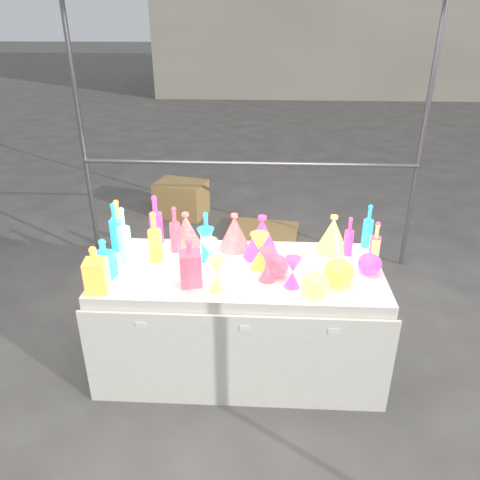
{
  "coord_description": "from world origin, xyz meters",
  "views": [
    {
      "loc": [
        0.14,
        -2.59,
        2.21
      ],
      "look_at": [
        0.0,
        0.0,
        0.95
      ],
      "focal_mm": 35.0,
      "sensor_mm": 36.0,
      "label": 1
    }
  ],
  "objects_px": {
    "decanter_0": "(95,269)",
    "hourglass_0": "(267,265)",
    "display_table": "(240,318)",
    "bottle_0": "(118,223)",
    "globe_0": "(339,274)",
    "lampshade_0": "(186,230)",
    "cardboard_box_closed": "(181,199)"
  },
  "relations": [
    {
      "from": "decanter_0",
      "to": "hourglass_0",
      "type": "height_order",
      "value": "decanter_0"
    },
    {
      "from": "display_table",
      "to": "decanter_0",
      "type": "relative_size",
      "value": 6.35
    },
    {
      "from": "hourglass_0",
      "to": "bottle_0",
      "type": "bearing_deg",
      "value": 157.65
    },
    {
      "from": "bottle_0",
      "to": "globe_0",
      "type": "bearing_deg",
      "value": -17.24
    },
    {
      "from": "hourglass_0",
      "to": "lampshade_0",
      "type": "bearing_deg",
      "value": 143.04
    },
    {
      "from": "decanter_0",
      "to": "lampshade_0",
      "type": "relative_size",
      "value": 1.14
    },
    {
      "from": "display_table",
      "to": "bottle_0",
      "type": "height_order",
      "value": "bottle_0"
    },
    {
      "from": "display_table",
      "to": "lampshade_0",
      "type": "height_order",
      "value": "lampshade_0"
    },
    {
      "from": "cardboard_box_closed",
      "to": "globe_0",
      "type": "height_order",
      "value": "globe_0"
    },
    {
      "from": "cardboard_box_closed",
      "to": "decanter_0",
      "type": "xyz_separation_m",
      "value": [
        0.03,
        -2.93,
        0.69
      ]
    },
    {
      "from": "bottle_0",
      "to": "decanter_0",
      "type": "bearing_deg",
      "value": -86.34
    },
    {
      "from": "hourglass_0",
      "to": "cardboard_box_closed",
      "type": "bearing_deg",
      "value": 110.16
    },
    {
      "from": "hourglass_0",
      "to": "globe_0",
      "type": "xyz_separation_m",
      "value": [
        0.42,
        -0.03,
        -0.03
      ]
    },
    {
      "from": "display_table",
      "to": "globe_0",
      "type": "distance_m",
      "value": 0.76
    },
    {
      "from": "globe_0",
      "to": "lampshade_0",
      "type": "xyz_separation_m",
      "value": [
        -0.98,
        0.44,
        0.06
      ]
    },
    {
      "from": "display_table",
      "to": "lampshade_0",
      "type": "bearing_deg",
      "value": 142.9
    },
    {
      "from": "globe_0",
      "to": "display_table",
      "type": "bearing_deg",
      "value": 165.39
    },
    {
      "from": "hourglass_0",
      "to": "lampshade_0",
      "type": "relative_size",
      "value": 0.81
    },
    {
      "from": "cardboard_box_closed",
      "to": "lampshade_0",
      "type": "height_order",
      "value": "lampshade_0"
    },
    {
      "from": "decanter_0",
      "to": "globe_0",
      "type": "bearing_deg",
      "value": -0.49
    },
    {
      "from": "display_table",
      "to": "hourglass_0",
      "type": "distance_m",
      "value": 0.52
    },
    {
      "from": "display_table",
      "to": "decanter_0",
      "type": "height_order",
      "value": "decanter_0"
    },
    {
      "from": "hourglass_0",
      "to": "globe_0",
      "type": "bearing_deg",
      "value": -3.9
    },
    {
      "from": "bottle_0",
      "to": "globe_0",
      "type": "relative_size",
      "value": 1.87
    },
    {
      "from": "decanter_0",
      "to": "hourglass_0",
      "type": "relative_size",
      "value": 1.4
    },
    {
      "from": "display_table",
      "to": "globe_0",
      "type": "relative_size",
      "value": 10.21
    },
    {
      "from": "display_table",
      "to": "cardboard_box_closed",
      "type": "xyz_separation_m",
      "value": [
        -0.84,
        2.63,
        -0.17
      ]
    },
    {
      "from": "hourglass_0",
      "to": "globe_0",
      "type": "height_order",
      "value": "hourglass_0"
    },
    {
      "from": "hourglass_0",
      "to": "lampshade_0",
      "type": "distance_m",
      "value": 0.69
    },
    {
      "from": "display_table",
      "to": "decanter_0",
      "type": "bearing_deg",
      "value": -159.56
    },
    {
      "from": "globe_0",
      "to": "bottle_0",
      "type": "bearing_deg",
      "value": 162.76
    },
    {
      "from": "globe_0",
      "to": "lampshade_0",
      "type": "relative_size",
      "value": 0.71
    }
  ]
}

